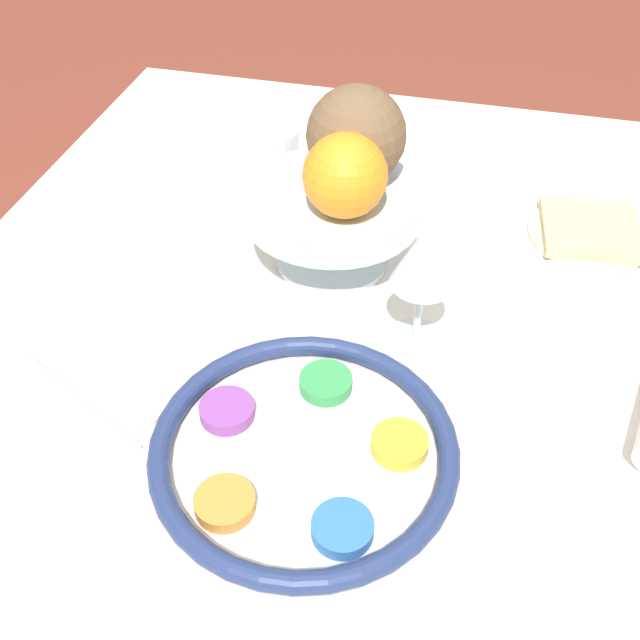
% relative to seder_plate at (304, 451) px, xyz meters
% --- Properties ---
extents(dining_table, '(1.33, 1.00, 0.73)m').
position_rel_seder_plate_xyz_m(dining_table, '(0.08, -0.02, -0.38)').
color(dining_table, silver).
rests_on(dining_table, ground_plane).
extents(seder_plate, '(0.28, 0.28, 0.03)m').
position_rel_seder_plate_xyz_m(seder_plate, '(0.00, 0.00, 0.00)').
color(seder_plate, silver).
rests_on(seder_plate, dining_table).
extents(wine_glass, '(0.07, 0.07, 0.15)m').
position_rel_seder_plate_xyz_m(wine_glass, '(0.19, -0.08, 0.09)').
color(wine_glass, silver).
rests_on(wine_glass, dining_table).
extents(fruit_stand, '(0.21, 0.21, 0.10)m').
position_rel_seder_plate_xyz_m(fruit_stand, '(0.30, 0.04, 0.06)').
color(fruit_stand, silver).
rests_on(fruit_stand, dining_table).
extents(orange_fruit, '(0.09, 0.09, 0.09)m').
position_rel_seder_plate_xyz_m(orange_fruit, '(0.26, 0.02, 0.13)').
color(orange_fruit, orange).
rests_on(orange_fruit, fruit_stand).
extents(coconut, '(0.11, 0.11, 0.11)m').
position_rel_seder_plate_xyz_m(coconut, '(0.33, 0.02, 0.14)').
color(coconut, brown).
rests_on(coconut, fruit_stand).
extents(bread_plate, '(0.15, 0.15, 0.02)m').
position_rel_seder_plate_xyz_m(bread_plate, '(0.42, -0.26, -0.01)').
color(bread_plate, beige).
rests_on(bread_plate, dining_table).
extents(cup_mid, '(0.06, 0.06, 0.07)m').
position_rel_seder_plate_xyz_m(cup_mid, '(0.46, 0.16, 0.02)').
color(cup_mid, silver).
rests_on(cup_mid, dining_table).
extents(fork_left, '(0.10, 0.17, 0.01)m').
position_rel_seder_plate_xyz_m(fork_left, '(0.01, 0.24, -0.01)').
color(fork_left, silver).
rests_on(fork_left, dining_table).
extents(fork_right, '(0.09, 0.17, 0.01)m').
position_rel_seder_plate_xyz_m(fork_right, '(0.04, 0.24, -0.01)').
color(fork_right, silver).
rests_on(fork_right, dining_table).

